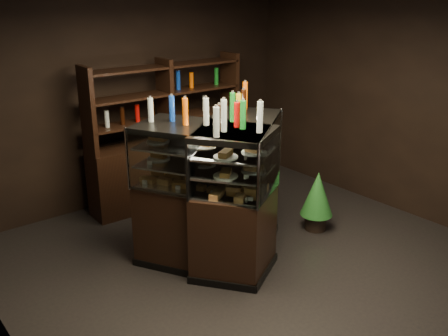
% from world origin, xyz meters
% --- Properties ---
extents(ground, '(5.00, 5.00, 0.00)m').
position_xyz_m(ground, '(0.00, 0.00, 0.00)').
color(ground, black).
rests_on(ground, ground).
extents(room_shell, '(5.02, 5.02, 3.01)m').
position_xyz_m(room_shell, '(0.00, 0.00, 1.94)').
color(room_shell, black).
rests_on(room_shell, ground).
extents(display_case, '(1.84, 1.61, 1.57)m').
position_xyz_m(display_case, '(-0.23, 0.27, 0.52)').
color(display_case, black).
rests_on(display_case, ground).
extents(food_display, '(1.37, 1.23, 0.48)m').
position_xyz_m(food_display, '(-0.23, 0.26, 1.15)').
color(food_display, '#C58946').
rests_on(food_display, display_case).
extents(bottles_top, '(1.20, 1.08, 0.30)m').
position_xyz_m(bottles_top, '(-0.23, 0.27, 1.70)').
color(bottles_top, black).
rests_on(bottles_top, display_case).
extents(potted_conifer, '(0.40, 0.40, 0.86)m').
position_xyz_m(potted_conifer, '(1.15, 0.11, 0.49)').
color(potted_conifer, black).
rests_on(potted_conifer, ground).
extents(back_shelving, '(2.26, 0.47, 2.00)m').
position_xyz_m(back_shelving, '(0.22, 2.05, 0.61)').
color(back_shelving, black).
rests_on(back_shelving, ground).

